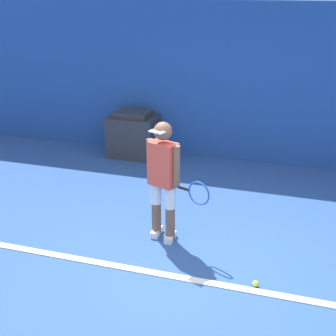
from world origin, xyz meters
name	(u,v)px	position (x,y,z in m)	size (l,w,h in m)	color
ground_plane	(182,272)	(0.00, 0.00, 0.00)	(24.00, 24.00, 0.00)	#2D5193
back_wall	(242,84)	(0.00, 3.81, 1.38)	(24.00, 0.10, 2.77)	#234C99
court_baseline	(179,278)	(0.00, -0.11, 0.01)	(21.60, 0.10, 0.01)	white
tennis_player	(164,177)	(-0.43, 0.67, 0.84)	(0.86, 0.40, 1.53)	brown
tennis_ball	(256,284)	(0.82, -0.02, 0.03)	(0.07, 0.07, 0.07)	#D1E533
covered_chair	(133,135)	(-1.90, 3.41, 0.40)	(0.88, 0.61, 0.85)	#333338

